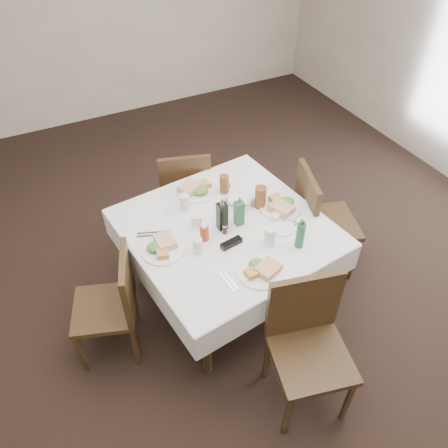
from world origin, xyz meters
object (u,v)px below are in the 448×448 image
(chair_north, at_px, (185,188))
(water_s, at_px, (270,237))
(oil_cruet_dark, at_px, (222,215))
(green_bottle, at_px, (300,235))
(coffee_mug, at_px, (197,221))
(water_e, at_px, (261,194))
(bread_basket, at_px, (240,201))
(chair_south, at_px, (307,337))
(water_n, at_px, (184,203))
(dining_table, at_px, (226,235))
(chair_west, at_px, (115,300))
(chair_east, at_px, (317,217))
(water_w, at_px, (198,246))
(ketchup_bottle, at_px, (204,232))
(oil_cruet_green, at_px, (239,212))

(chair_north, distance_m, water_s, 1.18)
(oil_cruet_dark, height_order, green_bottle, oil_cruet_dark)
(chair_north, distance_m, coffee_mug, 0.81)
(water_s, height_order, water_e, water_s)
(green_bottle, bearing_deg, bread_basket, 104.77)
(chair_south, relative_size, water_n, 7.32)
(dining_table, xyz_separation_m, chair_west, (-0.85, -0.05, -0.19))
(chair_south, xyz_separation_m, water_e, (0.27, 1.03, 0.27))
(water_s, bearing_deg, oil_cruet_dark, 125.70)
(bread_basket, bearing_deg, chair_north, 103.80)
(water_s, relative_size, bread_basket, 0.69)
(chair_north, height_order, chair_east, chair_east)
(chair_west, height_order, water_n, water_n)
(chair_west, bearing_deg, chair_north, 45.34)
(water_w, height_order, bread_basket, water_w)
(chair_south, distance_m, water_w, 0.88)
(ketchup_bottle, distance_m, green_bottle, 0.63)
(dining_table, xyz_separation_m, water_n, (-0.19, 0.29, 0.15))
(chair_north, relative_size, ketchup_bottle, 6.81)
(chair_east, bearing_deg, green_bottle, -141.00)
(chair_north, relative_size, water_w, 7.78)
(green_bottle, bearing_deg, water_s, 149.41)
(oil_cruet_green, bearing_deg, water_n, 132.48)
(dining_table, distance_m, chair_south, 0.90)
(water_s, xyz_separation_m, coffee_mug, (-0.35, 0.39, -0.03))
(dining_table, bearing_deg, chair_south, -83.96)
(water_n, distance_m, coffee_mug, 0.19)
(water_e, bearing_deg, water_n, 165.07)
(coffee_mug, bearing_deg, chair_north, 74.36)
(oil_cruet_green, bearing_deg, oil_cruet_dark, 174.09)
(chair_north, distance_m, water_e, 0.83)
(water_e, distance_m, oil_cruet_dark, 0.42)
(chair_north, distance_m, chair_west, 1.25)
(chair_north, bearing_deg, water_s, -82.76)
(chair_east, xyz_separation_m, water_s, (-0.62, -0.27, 0.28))
(oil_cruet_green, bearing_deg, green_bottle, -56.16)
(ketchup_bottle, bearing_deg, chair_south, -71.36)
(chair_north, distance_m, green_bottle, 1.31)
(water_s, relative_size, water_e, 1.25)
(oil_cruet_dark, distance_m, green_bottle, 0.53)
(green_bottle, bearing_deg, water_w, 158.14)
(chair_south, distance_m, water_s, 0.67)
(chair_south, xyz_separation_m, coffee_mug, (-0.27, 0.99, 0.25))
(water_w, distance_m, bread_basket, 0.56)
(chair_east, height_order, ketchup_bottle, chair_east)
(dining_table, xyz_separation_m, oil_cruet_green, (0.09, -0.01, 0.18))
(ketchup_bottle, height_order, coffee_mug, ketchup_bottle)
(chair_south, bearing_deg, water_e, 75.51)
(water_w, bearing_deg, chair_east, 6.31)
(chair_south, relative_size, chair_east, 1.00)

